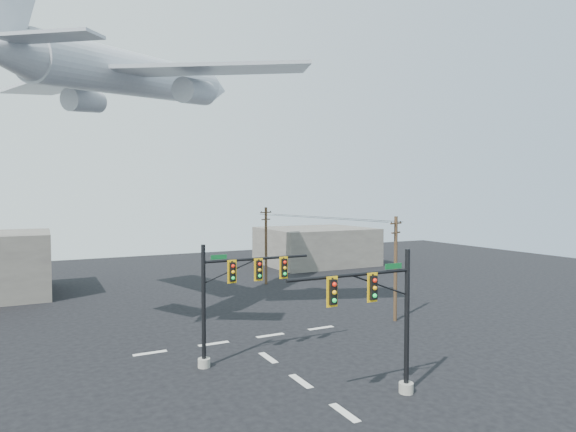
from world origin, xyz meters
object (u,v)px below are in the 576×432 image
signal_mast_near (384,320)px  signal_mast_far (232,295)px  utility_pole_a (396,266)px  utility_pole_b (266,244)px  airliner (139,76)px

signal_mast_near → signal_mast_far: signal_mast_near is taller
utility_pole_a → utility_pole_b: 18.28m
utility_pole_a → signal_mast_far: bearing=169.9°
signal_mast_near → airliner: 25.71m
signal_mast_far → signal_mast_near: bearing=-59.4°
signal_mast_near → utility_pole_b: size_ratio=0.84×
utility_pole_a → utility_pole_b: (-2.50, 18.11, 0.16)m
signal_mast_far → airliner: 19.05m
utility_pole_b → airliner: (-14.57, -9.13, 14.08)m
signal_mast_far → utility_pole_a: bearing=12.0°
signal_mast_near → utility_pole_b: (7.13, 28.90, 0.57)m
signal_mast_near → utility_pole_b: utility_pole_b is taller
airliner → signal_mast_near: bearing=-112.8°
utility_pole_b → airliner: size_ratio=0.34×
utility_pole_b → utility_pole_a: bearing=-106.0°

